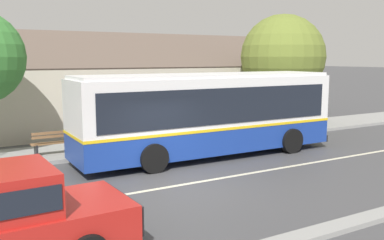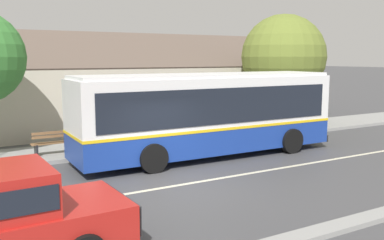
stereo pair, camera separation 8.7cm
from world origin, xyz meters
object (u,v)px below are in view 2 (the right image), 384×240
Objects in this scene: bench_by_building at (56,143)px; bus_stop_sign at (307,100)px; bench_down_street at (145,135)px; transit_bus at (208,112)px; street_tree_primary at (285,60)px.

bench_by_building is 12.65m from bus_stop_sign.
bus_stop_sign is at bearing -3.35° from bench_down_street.
bus_stop_sign is (12.59, -0.48, 1.06)m from bench_by_building.
bench_down_street is at bearing 120.11° from transit_bus.
bench_down_street is at bearing 176.65° from bus_stop_sign.
transit_bus reaches higher than bus_stop_sign.
bench_down_street is (-1.51, 2.61, -1.16)m from transit_bus.
street_tree_primary reaches higher than bench_down_street.
street_tree_primary is at bearing 7.55° from bench_down_street.
bench_by_building is at bearing 153.82° from transit_bus.
transit_bus is 7.66m from bus_stop_sign.
transit_bus is at bearing -59.89° from bench_down_street.
street_tree_primary is at bearing 27.36° from transit_bus.
bus_stop_sign is (8.88, -0.52, 1.08)m from bench_down_street.
bus_stop_sign reaches higher than bench_by_building.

